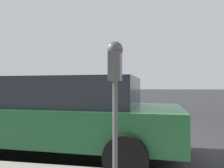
% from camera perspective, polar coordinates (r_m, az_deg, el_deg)
% --- Properties ---
extents(ground_plane, '(220.00, 220.00, 0.00)m').
position_cam_1_polar(ground_plane, '(5.30, 7.94, -14.87)').
color(ground_plane, '#2B2B2D').
extents(parking_meter, '(0.21, 0.19, 1.65)m').
position_cam_1_polar(parking_meter, '(2.56, 0.82, 2.60)').
color(parking_meter, '#4C5156').
rests_on(parking_meter, sidewalk).
extents(car_green, '(2.23, 4.51, 1.47)m').
position_cam_1_polar(car_green, '(4.35, -12.08, -7.54)').
color(car_green, '#1E5B33').
rests_on(car_green, ground_plane).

